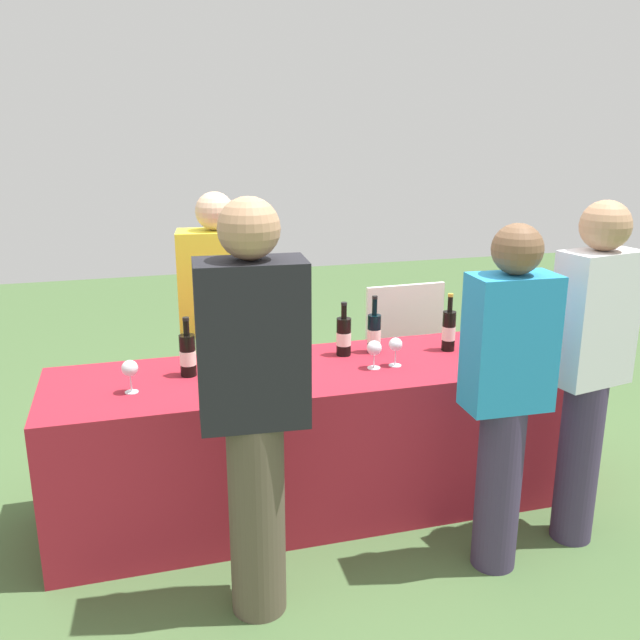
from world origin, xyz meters
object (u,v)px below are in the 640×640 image
Objects in this scene: wine_glass_3 at (486,338)px; guest_0 at (254,402)px; wine_bottle_1 at (236,346)px; ice_bucket at (499,333)px; guest_2 at (590,362)px; guest_1 at (506,389)px; wine_glass_1 at (374,349)px; server_pouring at (219,322)px; wine_bottle_5 at (449,330)px; wine_glass_0 at (130,369)px; wine_bottle_2 at (273,339)px; menu_board at (404,354)px; wine_glass_2 at (396,346)px; wine_bottle_4 at (374,333)px; wine_bottle_0 at (188,355)px; wine_bottle_3 at (344,336)px.

wine_glass_3 is 1.49m from guest_0.
wine_bottle_1 is 1.56× the size of ice_bucket.
guest_1 is at bearing 179.67° from guest_2.
wine_glass_1 is 0.09× the size of guest_2.
wine_bottle_5 is at bearing 160.29° from server_pouring.
wine_bottle_5 is 2.03× the size of wine_glass_0.
wine_bottle_2 reaches higher than menu_board.
wine_bottle_1 is 0.54m from wine_glass_0.
wine_bottle_1 is at bearing 167.09° from wine_glass_2.
wine_glass_0 is 0.09× the size of guest_0.
guest_1 is at bearing -71.91° from wine_bottle_4.
wine_bottle_3 is at bearing 6.07° from wine_bottle_0.
menu_board is at bearing 89.82° from guest_2.
ice_bucket is at bearing 2.44° from wine_glass_0.
wine_bottle_4 is 0.99× the size of wine_bottle_5.
ice_bucket is at bearing -10.83° from wine_bottle_3.
guest_0 reaches higher than wine_glass_2.
menu_board is (-0.18, 0.87, -0.39)m from ice_bucket.
wine_bottle_0 is 0.93× the size of wine_bottle_1.
wine_glass_0 is (-1.09, -0.24, 0.01)m from wine_bottle_3.
wine_bottle_4 is 2.10× the size of wine_glass_3.
wine_bottle_4 reaches higher than menu_board.
wine_glass_0 is 0.09× the size of guest_2.
wine_bottle_2 reaches higher than wine_bottle_4.
server_pouring is (0.51, 0.77, -0.03)m from wine_glass_0.
wine_bottle_2 is 1.07× the size of wine_bottle_5.
guest_0 is at bearing -126.27° from wine_bottle_3.
menu_board is at bearing 64.68° from wine_glass_2.
wine_bottle_3 is at bearing -134.32° from menu_board.
wine_bottle_5 reaches higher than wine_bottle_4.
ice_bucket is 0.13× the size of server_pouring.
wine_bottle_0 is at bearing 150.32° from guest_1.
server_pouring is at bearing 154.01° from ice_bucket.
guest_1 is 0.48m from guest_2.
wine_bottle_3 is at bearing 130.71° from wine_glass_2.
wine_bottle_5 is at bearing 22.88° from wine_glass_2.
menu_board is at bearing 55.20° from guest_0.
wine_bottle_0 is 1.90× the size of wine_glass_0.
server_pouring is at bearing 69.17° from wine_bottle_0.
guest_2 reaches higher than wine_bottle_5.
wine_glass_0 is at bearing -150.87° from wine_bottle_0.
wine_bottle_4 is at bearing 51.38° from guest_0.
wine_glass_0 is at bearing -177.56° from ice_bucket.
wine_bottle_0 is 0.17× the size of guest_0.
wine_bottle_2 is 2.28× the size of wine_glass_3.
wine_glass_0 is at bearing -179.92° from wine_glass_1.
wine_bottle_5 is 0.33× the size of menu_board.
guest_0 is at bearing -132.89° from wine_bottle_4.
wine_glass_2 is at bearing -173.16° from ice_bucket.
wine_glass_1 is at bearing -179.97° from wine_glass_3.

